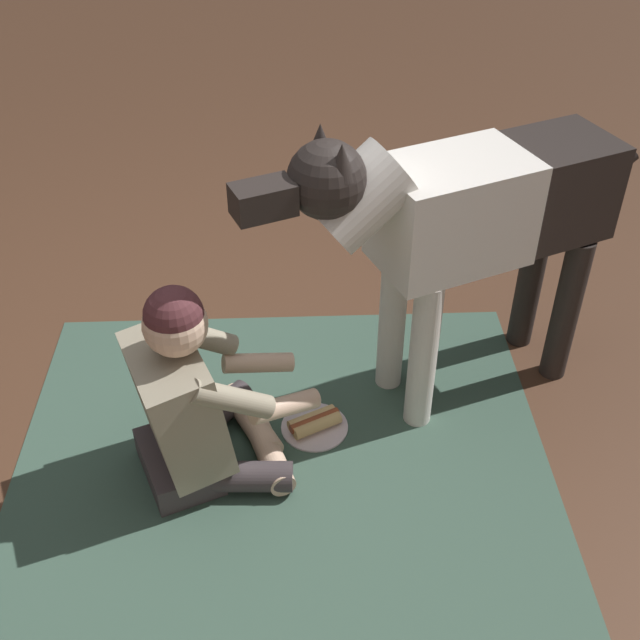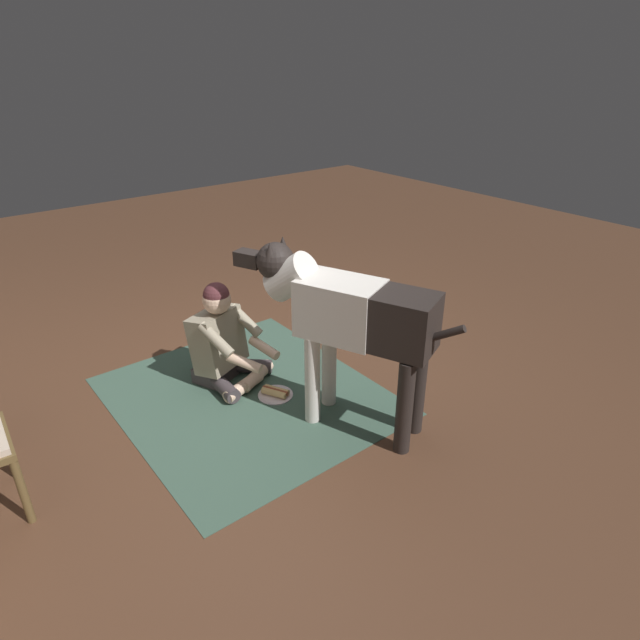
{
  "view_description": "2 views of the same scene",
  "coord_description": "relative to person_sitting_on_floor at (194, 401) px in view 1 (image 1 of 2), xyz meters",
  "views": [
    {
      "loc": [
        -0.27,
        2.39,
        2.24
      ],
      "look_at": [
        -0.36,
        0.34,
        0.62
      ],
      "focal_mm": 44.88,
      "sensor_mm": 36.0,
      "label": 1
    },
    {
      "loc": [
        -3.15,
        2.05,
        2.27
      ],
      "look_at": [
        -0.55,
        -0.03,
        0.63
      ],
      "focal_mm": 30.2,
      "sensor_mm": 36.0,
      "label": 2
    }
  ],
  "objects": [
    {
      "name": "large_dog",
      "position": [
        -0.96,
        -0.39,
        0.47
      ],
      "size": [
        1.49,
        0.73,
        1.22
      ],
      "color": "silver",
      "rests_on": "ground"
    },
    {
      "name": "hot_dog_on_plate",
      "position": [
        -0.42,
        -0.17,
        -0.3
      ],
      "size": [
        0.26,
        0.26,
        0.06
      ],
      "color": "silver",
      "rests_on": "ground"
    },
    {
      "name": "ground_plane",
      "position": [
        -0.08,
        -0.4,
        -0.33
      ],
      "size": [
        12.64,
        12.64,
        0.0
      ],
      "primitive_type": "plane",
      "color": "#4F3121"
    },
    {
      "name": "area_rug",
      "position": [
        -0.3,
        -0.0,
        -0.32
      ],
      "size": [
        1.96,
        1.74,
        0.01
      ],
      "primitive_type": "cube",
      "color": "#3A5546",
      "rests_on": "ground"
    },
    {
      "name": "person_sitting_on_floor",
      "position": [
        0.0,
        0.0,
        0.0
      ],
      "size": [
        0.7,
        0.62,
        0.81
      ],
      "color": "#40383B",
      "rests_on": "ground"
    }
  ]
}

